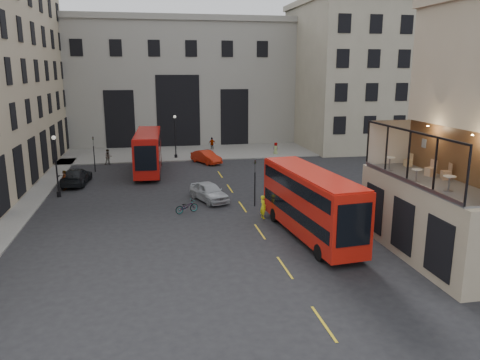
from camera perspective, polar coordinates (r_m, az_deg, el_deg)
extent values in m
plane|color=black|center=(27.18, 9.58, -10.16)|extent=(140.00, 140.00, 0.00)
cube|color=black|center=(28.54, 19.19, -5.28)|extent=(0.08, 9.20, 3.00)
cube|color=brown|center=(29.20, 24.89, 2.83)|extent=(0.04, 10.00, 2.90)
cube|color=beige|center=(32.59, 17.70, 4.42)|extent=(3.00, 0.04, 2.90)
cube|color=black|center=(28.16, 22.74, 5.69)|extent=(3.00, 10.00, 0.04)
cube|color=slate|center=(27.84, 19.65, 0.00)|extent=(0.12, 10.00, 0.18)
cube|color=black|center=(27.37, 20.10, 5.61)|extent=(0.12, 10.00, 0.10)
cube|color=beige|center=(31.76, 21.52, 4.18)|extent=(0.04, 0.45, 0.55)
cylinder|color=#FFD899|center=(27.02, 26.47, 4.93)|extent=(0.12, 0.12, 0.05)
cylinder|color=#FFD899|center=(30.27, 21.93, 6.13)|extent=(0.12, 0.12, 0.05)
cube|color=tan|center=(29.24, 21.82, -4.55)|extent=(3.00, 11.00, 4.50)
cube|color=slate|center=(28.66, 22.21, -0.16)|extent=(3.00, 10.00, 0.10)
cube|color=gray|center=(71.39, -7.89, 11.83)|extent=(34.00, 10.00, 18.00)
cube|color=gray|center=(71.70, -8.12, 18.72)|extent=(35.00, 10.60, 0.80)
cube|color=black|center=(66.59, -7.53, 8.29)|extent=(6.00, 0.12, 10.00)
cube|color=black|center=(66.68, -14.43, 7.13)|extent=(4.00, 0.12, 8.00)
cube|color=black|center=(67.64, -0.67, 7.63)|extent=(4.00, 0.12, 8.00)
cube|color=#A89F88|center=(69.61, 14.02, 12.36)|extent=(16.00, 18.00, 20.00)
cube|color=#A89F88|center=(70.16, 14.48, 20.21)|extent=(16.60, 18.60, 0.80)
cube|color=slate|center=(62.26, -8.02, 3.34)|extent=(40.00, 12.00, 0.12)
cylinder|color=black|center=(37.35, 1.82, -1.15)|extent=(0.10, 0.10, 2.80)
imported|color=black|center=(36.92, 1.84, 1.70)|extent=(0.16, 0.20, 1.00)
cylinder|color=black|center=(52.44, -17.33, 2.47)|extent=(0.10, 0.10, 2.80)
imported|color=black|center=(52.14, -17.47, 4.52)|extent=(0.16, 0.20, 1.00)
cylinder|color=black|center=(42.82, -21.46, 1.31)|extent=(0.14, 0.14, 5.00)
cylinder|color=black|center=(43.31, -21.21, -1.60)|extent=(0.36, 0.36, 0.50)
sphere|color=silver|center=(42.39, -21.77, 4.81)|extent=(0.36, 0.36, 0.36)
cylinder|color=black|center=(57.93, -7.88, 5.04)|extent=(0.14, 0.14, 5.00)
cylinder|color=black|center=(58.29, -7.81, 2.86)|extent=(0.36, 0.36, 0.50)
sphere|color=silver|center=(57.61, -7.97, 7.65)|extent=(0.36, 0.36, 0.36)
cube|color=red|center=(30.68, 8.57, -2.70)|extent=(3.55, 11.18, 3.90)
cube|color=black|center=(30.83, 8.53, -3.68)|extent=(3.53, 10.59, 0.80)
cube|color=black|center=(30.37, 8.64, -0.53)|extent=(3.53, 10.59, 0.80)
cube|color=red|center=(30.20, 8.70, 0.91)|extent=(3.43, 10.95, 0.12)
cylinder|color=black|center=(33.88, 4.21, -4.30)|extent=(0.38, 1.02, 1.00)
cylinder|color=black|center=(34.72, 7.71, -3.95)|extent=(0.38, 1.02, 1.00)
cylinder|color=black|center=(27.53, 9.68, -8.71)|extent=(0.38, 1.02, 1.00)
cylinder|color=black|center=(28.55, 13.80, -8.10)|extent=(0.38, 1.02, 1.00)
cube|color=#A6100B|center=(50.35, -11.13, 3.48)|extent=(2.97, 11.02, 3.87)
cube|color=black|center=(50.44, -11.10, 2.87)|extent=(2.99, 10.43, 0.79)
cube|color=black|center=(50.16, -11.19, 4.82)|extent=(2.99, 10.43, 0.79)
cube|color=#A6100B|center=(50.05, -11.23, 5.70)|extent=(2.86, 10.80, 0.12)
cylinder|color=black|center=(54.17, -12.07, 2.15)|extent=(0.32, 1.00, 0.99)
cylinder|color=black|center=(54.07, -9.70, 2.23)|extent=(0.32, 1.00, 0.99)
cylinder|color=black|center=(47.03, -12.59, 0.43)|extent=(0.32, 1.00, 0.99)
cylinder|color=black|center=(46.91, -9.86, 0.53)|extent=(0.32, 1.00, 0.99)
imported|color=#A9ACB1|center=(39.14, -3.79, -1.43)|extent=(3.31, 4.95, 1.57)
imported|color=#A61D0A|center=(54.92, -4.14, 2.82)|extent=(3.44, 4.69, 1.47)
imported|color=black|center=(47.29, -19.35, 0.41)|extent=(2.60, 5.51, 1.55)
imported|color=gray|center=(36.13, -6.53, -3.24)|extent=(1.98, 1.33, 0.98)
imported|color=#FFF81A|center=(34.53, 2.83, -3.28)|extent=(0.52, 0.70, 1.75)
imported|color=gray|center=(55.96, -15.76, 2.71)|extent=(1.03, 0.90, 1.79)
imported|color=gray|center=(56.64, -11.26, 2.95)|extent=(1.15, 0.97, 1.54)
imported|color=gray|center=(63.81, -3.43, 4.43)|extent=(1.09, 0.63, 1.75)
imported|color=gray|center=(60.25, 4.38, 3.83)|extent=(0.94, 0.90, 1.63)
imported|color=gray|center=(45.41, -20.64, -0.04)|extent=(0.57, 0.74, 1.81)
cylinder|color=white|center=(26.37, 24.20, 0.41)|extent=(0.65, 0.65, 0.04)
cylinder|color=slate|center=(26.45, 24.12, -0.41)|extent=(0.09, 0.09, 0.75)
cylinder|color=slate|center=(26.54, 24.05, -1.21)|extent=(0.47, 0.47, 0.03)
cylinder|color=silver|center=(27.94, 20.77, 1.21)|extent=(0.57, 0.57, 0.04)
cylinder|color=slate|center=(28.01, 20.72, 0.52)|extent=(0.08, 0.08, 0.67)
cylinder|color=slate|center=(28.08, 20.66, -0.15)|extent=(0.42, 0.42, 0.03)
cylinder|color=silver|center=(30.61, 17.81, 2.63)|extent=(0.65, 0.65, 0.04)
cylinder|color=slate|center=(30.68, 17.76, 1.91)|extent=(0.09, 0.09, 0.76)
cylinder|color=slate|center=(30.76, 17.71, 1.20)|extent=(0.48, 0.48, 0.03)
cube|color=tan|center=(29.20, 23.79, 0.54)|extent=(0.57, 0.57, 0.50)
cube|color=tan|center=(29.18, 24.26, 1.44)|extent=(0.16, 0.46, 0.45)
cube|color=tan|center=(29.77, 22.18, 0.93)|extent=(0.57, 0.57, 0.51)
cube|color=tan|center=(29.84, 22.55, 1.87)|extent=(0.15, 0.48, 0.46)
cube|color=#D6B17B|center=(32.29, 19.79, 1.98)|extent=(0.44, 0.44, 0.45)
cube|color=#D6B17B|center=(32.30, 20.15, 2.72)|extent=(0.06, 0.42, 0.40)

